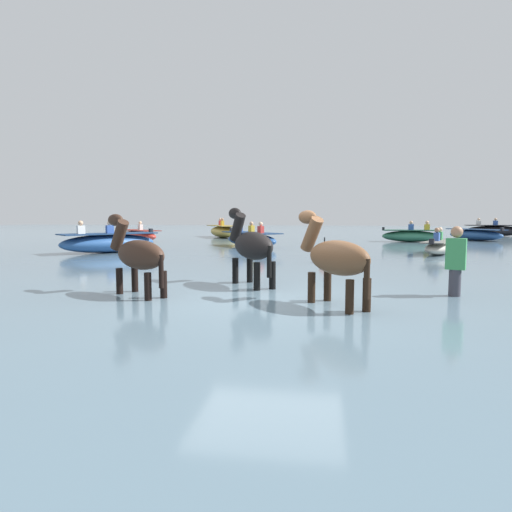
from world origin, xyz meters
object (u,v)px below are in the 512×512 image
at_px(channel_buoy, 324,257).
at_px(boat_far_inshore, 411,236).
at_px(boat_far_offshore, 109,243).
at_px(person_wading_close, 455,270).
at_px(boat_distant_east, 439,247).
at_px(boat_near_starboard, 494,231).
at_px(boat_distant_west, 251,239).
at_px(horse_trailing_dark_bay, 138,257).
at_px(horse_flank_bay, 335,260).
at_px(horse_lead_black, 251,248).
at_px(boat_mid_channel, 139,235).
at_px(boat_mid_outer, 223,231).
at_px(boat_near_port, 475,235).

bearing_deg(channel_buoy, boat_far_inshore, 67.87).
distance_m(boat_far_offshore, person_wading_close, 12.80).
relative_size(boat_distant_east, boat_near_starboard, 0.75).
bearing_deg(boat_distant_west, channel_buoy, -62.66).
xyz_separation_m(horse_trailing_dark_bay, horse_flank_bay, (3.38, -0.40, 0.04)).
relative_size(horse_lead_black, boat_near_starboard, 0.53).
distance_m(boat_distant_east, boat_far_offshore, 12.23).
relative_size(boat_distant_west, boat_distant_east, 1.24).
distance_m(boat_near_starboard, channel_buoy, 21.93).
bearing_deg(boat_mid_channel, boat_far_inshore, 6.26).
distance_m(horse_lead_black, boat_mid_outer, 19.49).
relative_size(boat_mid_outer, boat_distant_east, 1.46).
bearing_deg(horse_trailing_dark_bay, channel_buoy, 61.19).
relative_size(horse_flank_bay, boat_mid_outer, 0.47).
height_order(boat_mid_outer, channel_buoy, boat_mid_outer).
bearing_deg(boat_mid_outer, boat_distant_west, -68.92).
height_order(boat_distant_west, boat_distant_east, boat_distant_west).
distance_m(horse_trailing_dark_bay, channel_buoy, 6.73).
height_order(horse_lead_black, boat_mid_outer, horse_lead_black).
bearing_deg(boat_far_inshore, person_wading_close, -98.12).
distance_m(horse_trailing_dark_bay, boat_far_inshore, 18.81).
bearing_deg(boat_distant_east, boat_far_offshore, -174.84).
height_order(person_wading_close, channel_buoy, person_wading_close).
bearing_deg(boat_near_port, boat_near_starboard, 61.68).
height_order(boat_near_port, channel_buoy, boat_near_port).
distance_m(boat_mid_channel, channel_buoy, 13.89).
xyz_separation_m(boat_far_offshore, channel_buoy, (8.08, -2.47, -0.20)).
bearing_deg(boat_far_inshore, boat_near_port, 27.69).
xyz_separation_m(boat_distant_west, boat_far_inshore, (7.81, 4.96, -0.01)).
distance_m(boat_near_port, boat_mid_outer, 14.86).
height_order(horse_lead_black, boat_distant_east, horse_lead_black).
bearing_deg(channel_buoy, person_wading_close, -66.35).
height_order(boat_far_inshore, channel_buoy, boat_far_inshore).
relative_size(boat_distant_west, boat_mid_outer, 0.85).
bearing_deg(boat_far_inshore, boat_far_offshore, -145.30).
height_order(horse_flank_bay, boat_far_offshore, horse_flank_bay).
bearing_deg(boat_distant_west, horse_trailing_dark_bay, -89.98).
bearing_deg(person_wading_close, boat_far_inshore, 81.88).
bearing_deg(boat_near_starboard, horse_trailing_dark_bay, -120.74).
bearing_deg(horse_lead_black, boat_near_starboard, 61.04).
height_order(horse_flank_bay, boat_near_starboard, horse_flank_bay).
height_order(horse_lead_black, boat_near_starboard, horse_lead_black).
bearing_deg(channel_buoy, horse_flank_bay, -88.67).
bearing_deg(horse_lead_black, boat_mid_channel, 121.19).
bearing_deg(horse_lead_black, boat_mid_outer, 104.57).
xyz_separation_m(horse_trailing_dark_bay, boat_distant_east, (7.34, 9.45, -0.42)).
height_order(boat_far_inshore, boat_mid_outer, boat_mid_outer).
xyz_separation_m(boat_near_starboard, boat_far_offshore, (-19.48, -16.26, -0.01)).
distance_m(boat_mid_channel, boat_near_port, 18.83).
height_order(boat_near_port, boat_far_offshore, boat_far_offshore).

